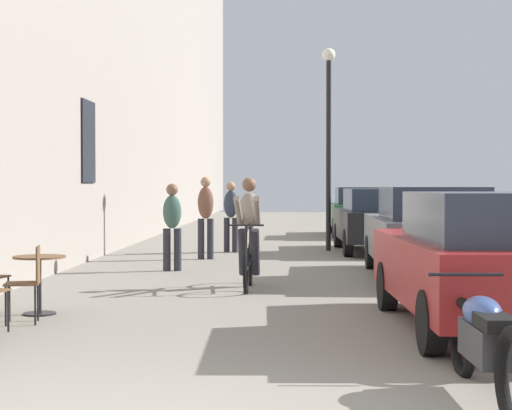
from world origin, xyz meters
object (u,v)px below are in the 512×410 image
(pedestrian_near, at_px, (172,222))
(parked_car_fourth, at_px, (360,211))
(parked_car_second, at_px, (428,231))
(parked_car_third, at_px, (377,219))
(street_lamp, at_px, (329,122))
(parked_motorcycle, at_px, (486,343))
(pedestrian_far, at_px, (231,212))
(parked_car_nearest, at_px, (482,259))
(cyclist_on_bicycle, at_px, (249,236))
(cafe_table_mid, at_px, (39,272))
(cafe_chair_mid_toward_street, at_px, (29,278))
(pedestrian_mid, at_px, (206,213))

(pedestrian_near, xyz_separation_m, parked_car_fourth, (4.39, 10.76, -0.12))
(parked_car_second, distance_m, parked_car_fourth, 11.80)
(pedestrian_near, xyz_separation_m, parked_car_third, (4.25, 4.49, -0.13))
(street_lamp, bearing_deg, parked_motorcycle, -87.89)
(pedestrian_far, height_order, parked_car_nearest, pedestrian_far)
(street_lamp, height_order, parked_car_nearest, street_lamp)
(cyclist_on_bicycle, xyz_separation_m, parked_car_nearest, (2.72, -3.73, -0.02))
(cyclist_on_bicycle, height_order, pedestrian_near, cyclist_on_bicycle)
(pedestrian_near, height_order, parked_motorcycle, pedestrian_near)
(cafe_table_mid, distance_m, parked_motorcycle, 5.93)
(cafe_chair_mid_toward_street, bearing_deg, parked_car_nearest, -3.81)
(cafe_chair_mid_toward_street, distance_m, cyclist_on_bicycle, 4.15)
(parked_car_nearest, bearing_deg, parked_car_third, 90.02)
(pedestrian_mid, relative_size, parked_car_nearest, 0.41)
(parked_car_second, bearing_deg, pedestrian_far, 124.61)
(pedestrian_near, height_order, pedestrian_mid, pedestrian_mid)
(cafe_chair_mid_toward_street, bearing_deg, pedestrian_near, 81.97)
(cafe_chair_mid_toward_street, height_order, pedestrian_mid, pedestrian_mid)
(pedestrian_near, bearing_deg, parked_car_third, 46.57)
(cyclist_on_bicycle, height_order, parked_car_third, cyclist_on_bicycle)
(pedestrian_near, relative_size, parked_car_third, 0.38)
(street_lamp, relative_size, parked_car_second, 1.11)
(pedestrian_near, height_order, pedestrian_far, pedestrian_far)
(pedestrian_near, distance_m, pedestrian_far, 4.46)
(cyclist_on_bicycle, distance_m, parked_car_nearest, 4.61)
(cyclist_on_bicycle, relative_size, parked_motorcycle, 0.82)
(pedestrian_near, relative_size, pedestrian_far, 0.97)
(cafe_chair_mid_toward_street, relative_size, parked_car_second, 0.20)
(parked_car_nearest, bearing_deg, pedestrian_near, 124.28)
(parked_car_nearest, bearing_deg, cafe_chair_mid_toward_street, 176.19)
(pedestrian_far, height_order, parked_car_second, pedestrian_far)
(pedestrian_mid, relative_size, parked_car_fourth, 0.41)
(cafe_chair_mid_toward_street, relative_size, parked_car_fourth, 0.21)
(cyclist_on_bicycle, bearing_deg, parked_car_third, 68.85)
(pedestrian_mid, relative_size, parked_car_second, 0.40)
(street_lamp, bearing_deg, parked_car_third, -19.90)
(parked_car_second, bearing_deg, parked_car_fourth, 90.68)
(cyclist_on_bicycle, relative_size, parked_car_third, 0.41)
(pedestrian_near, bearing_deg, street_lamp, 57.49)
(parked_car_third, bearing_deg, parked_motorcycle, -92.59)
(street_lamp, bearing_deg, cafe_chair_mid_toward_street, -110.11)
(parked_car_third, bearing_deg, pedestrian_mid, -152.33)
(street_lamp, bearing_deg, pedestrian_far, -167.63)
(cyclist_on_bicycle, relative_size, parked_car_fourth, 0.41)
(cyclist_on_bicycle, distance_m, parked_car_fourth, 13.58)
(parked_car_nearest, height_order, parked_car_fourth, parked_car_fourth)
(pedestrian_far, height_order, parked_car_fourth, pedestrian_far)
(cafe_chair_mid_toward_street, bearing_deg, cafe_table_mid, 96.51)
(parked_car_second, relative_size, parked_car_third, 1.03)
(parked_car_second, xyz_separation_m, parked_motorcycle, (-0.89, -8.02, -0.40))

